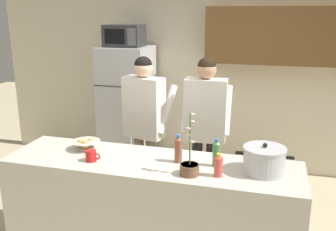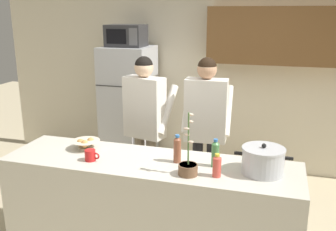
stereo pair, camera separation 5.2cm
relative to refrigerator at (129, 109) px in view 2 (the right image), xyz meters
The scene contains 13 objects.
back_wall_unit 1.39m from the refrigerator, 18.42° to the left, with size 6.00×0.48×2.60m.
kitchen_island 2.11m from the refrigerator, 62.98° to the right, with size 2.50×0.68×0.92m, color beige.
refrigerator is the anchor object (origin of this frame).
microwave 0.98m from the refrigerator, 89.93° to the right, with size 0.48×0.37×0.28m.
person_near_pot 1.16m from the refrigerator, 58.70° to the right, with size 0.58×0.51×1.69m.
person_by_sink 1.56m from the refrigerator, 36.53° to the right, with size 0.53×0.44×1.69m.
cooking_pot 2.62m from the refrigerator, 44.45° to the right, with size 0.44×0.33×0.24m.
coffee_mug 2.04m from the refrigerator, 76.73° to the right, with size 0.13×0.09×0.10m.
bread_bowl 1.77m from the refrigerator, 80.43° to the right, with size 0.26×0.26×0.10m.
bottle_near_edge 2.35m from the refrigerator, 50.48° to the right, with size 0.06×0.06×0.23m.
bottle_mid_counter 2.52m from the refrigerator, 52.40° to the right, with size 0.07×0.07×0.18m.
bottle_far_corner 2.16m from the refrigerator, 56.98° to the right, with size 0.06×0.06×0.24m.
potted_orchid 2.42m from the refrigerator, 56.93° to the right, with size 0.15×0.15×0.50m.
Camera 2 is at (0.98, -2.77, 2.14)m, focal length 40.25 mm.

